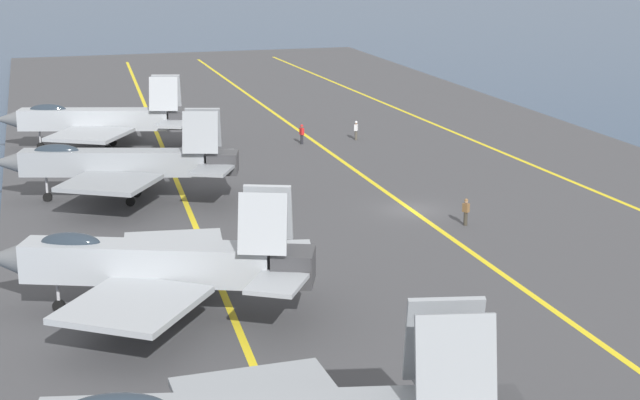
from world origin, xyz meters
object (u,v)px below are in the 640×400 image
object	(u,v)px
crew_brown_vest	(466,211)
crew_red_vest	(302,133)
parked_jet_fourth	(99,120)
crew_white_vest	(356,130)
parked_jet_second	(153,263)
parked_jet_third	(120,163)

from	to	relation	value
crew_brown_vest	crew_red_vest	distance (m)	26.05
parked_jet_fourth	crew_white_vest	world-z (taller)	parked_jet_fourth
parked_jet_fourth	crew_brown_vest	distance (m)	34.70
parked_jet_fourth	parked_jet_second	bearing A→B (deg)	179.51
crew_brown_vest	crew_white_vest	size ratio (longest dim) A/B	1.02
parked_jet_third	parked_jet_fourth	xyz separation A→B (m)	(17.00, 0.12, -0.14)
parked_jet_second	crew_red_vest	world-z (taller)	parked_jet_second
parked_jet_second	crew_red_vest	distance (m)	38.97
parked_jet_third	crew_red_vest	size ratio (longest dim) A/B	9.74
parked_jet_fourth	crew_red_vest	world-z (taller)	parked_jet_fourth
parked_jet_third	parked_jet_fourth	distance (m)	17.00
crew_white_vest	parked_jet_third	bearing A→B (deg)	124.50
parked_jet_third	crew_white_vest	distance (m)	25.91
crew_brown_vest	parked_jet_second	bearing A→B (deg)	114.84
parked_jet_second	parked_jet_fourth	bearing A→B (deg)	-0.49
parked_jet_fourth	crew_white_vest	bearing A→B (deg)	-96.26
parked_jet_second	crew_white_vest	bearing A→B (deg)	-31.53
parked_jet_second	crew_red_vest	size ratio (longest dim) A/B	9.27
crew_white_vest	crew_red_vest	world-z (taller)	crew_red_vest
crew_white_vest	crew_red_vest	xyz separation A→B (m)	(-0.33, 4.93, 0.01)
parked_jet_third	crew_white_vest	bearing A→B (deg)	-55.50
parked_jet_third	crew_brown_vest	world-z (taller)	parked_jet_third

